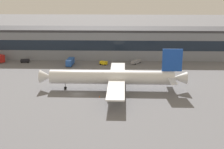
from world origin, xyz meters
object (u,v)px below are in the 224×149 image
at_px(airliner, 114,77).
at_px(follow_me_car, 25,61).
at_px(belt_loader, 136,61).
at_px(baggage_tug, 103,63).
at_px(fuel_truck, 70,62).
at_px(traffic_cone_0, 99,96).
at_px(pushback_tractor, 175,66).

relative_size(airliner, follow_me_car, 12.28).
bearing_deg(belt_loader, baggage_tug, -169.68).
bearing_deg(fuel_truck, airliner, -58.77).
distance_m(baggage_tug, follow_me_car, 40.69).
bearing_deg(traffic_cone_0, belt_loader, 73.05).
bearing_deg(pushback_tractor, follow_me_car, 173.48).
height_order(pushback_tractor, belt_loader, belt_loader).
bearing_deg(airliner, baggage_tug, 99.11).
bearing_deg(baggage_tug, follow_me_car, 175.30).
distance_m(follow_me_car, traffic_cone_0, 65.65).
distance_m(belt_loader, follow_me_car, 57.04).
distance_m(airliner, baggage_tug, 39.56).
bearing_deg(traffic_cone_0, follow_me_car, 129.42).
distance_m(baggage_tug, traffic_cone_0, 47.40).
bearing_deg(follow_me_car, belt_loader, -0.33).
bearing_deg(belt_loader, airliner, -103.76).
relative_size(airliner, baggage_tug, 13.73).
xyz_separation_m(belt_loader, traffic_cone_0, (-15.35, -50.38, -0.87)).
bearing_deg(fuel_truck, follow_me_car, 168.94).
relative_size(pushback_tractor, baggage_tug, 1.18).
relative_size(baggage_tug, belt_loader, 0.64).
bearing_deg(traffic_cone_0, baggage_tug, 91.37).
distance_m(airliner, follow_me_car, 63.13).
bearing_deg(fuel_truck, pushback_tractor, -4.36).
distance_m(pushback_tractor, follow_me_car, 75.76).
height_order(follow_me_car, traffic_cone_0, follow_me_car).
xyz_separation_m(fuel_truck, belt_loader, (32.99, 4.37, -0.73)).
bearing_deg(belt_loader, follow_me_car, 179.67).
relative_size(airliner, fuel_truck, 6.57).
distance_m(fuel_truck, traffic_cone_0, 49.30).
distance_m(airliner, fuel_truck, 43.97).
bearing_deg(pushback_tractor, fuel_truck, 175.64).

